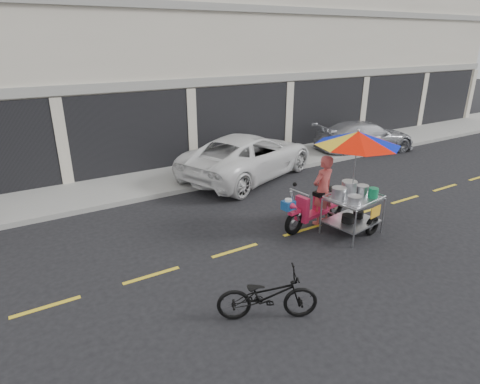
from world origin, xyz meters
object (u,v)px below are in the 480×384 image
silver_pickup (365,137)px  food_vendor_rig (343,167)px  white_pickup (249,156)px  near_bicycle (267,295)px

silver_pickup → food_vendor_rig: 8.17m
white_pickup → silver_pickup: bearing=-108.2°
white_pickup → food_vendor_rig: (-0.31, -4.75, 0.89)m
near_bicycle → white_pickup: bearing=-2.6°
white_pickup → silver_pickup: white_pickup is taller
white_pickup → near_bicycle: white_pickup is taller
near_bicycle → food_vendor_rig: 4.24m
silver_pickup → food_vendor_rig: food_vendor_rig is taller
white_pickup → silver_pickup: (6.08, 0.26, -0.11)m
white_pickup → near_bicycle: bearing=129.2°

